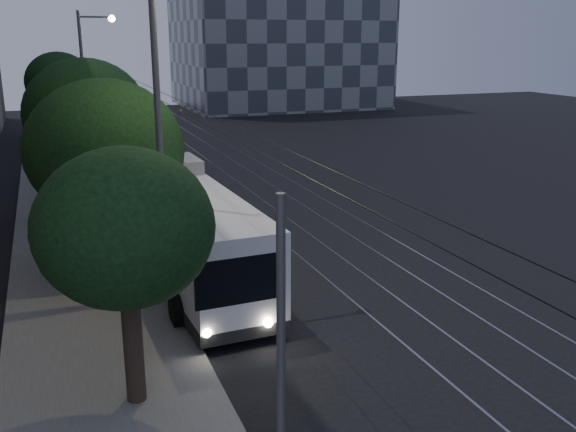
% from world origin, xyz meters
% --- Properties ---
extents(ground, '(120.00, 120.00, 0.00)m').
position_xyz_m(ground, '(0.00, 0.00, 0.00)').
color(ground, black).
rests_on(ground, ground).
extents(sidewalk, '(5.00, 90.00, 0.15)m').
position_xyz_m(sidewalk, '(-7.50, 20.00, 0.07)').
color(sidewalk, slate).
rests_on(sidewalk, ground).
extents(tram_rails, '(4.52, 90.00, 0.02)m').
position_xyz_m(tram_rails, '(2.50, 20.00, 0.01)').
color(tram_rails, '#94939C').
rests_on(tram_rails, ground).
extents(overhead_wires, '(2.23, 90.00, 6.00)m').
position_xyz_m(overhead_wires, '(-4.97, 20.00, 3.47)').
color(overhead_wires, black).
rests_on(overhead_wires, ground).
extents(building_distant_right, '(22.00, 18.00, 24.00)m').
position_xyz_m(building_distant_right, '(18.00, 55.00, 12.00)').
color(building_distant_right, '#3A414B').
rests_on(building_distant_right, ground).
extents(trolleybus, '(3.09, 12.38, 5.63)m').
position_xyz_m(trolleybus, '(-4.10, 2.75, 1.69)').
color(trolleybus, white).
rests_on(trolleybus, ground).
extents(pickup_silver, '(3.86, 6.31, 1.63)m').
position_xyz_m(pickup_silver, '(-3.47, 12.05, 0.82)').
color(pickup_silver, '#ABADB3').
rests_on(pickup_silver, ground).
extents(car_white_a, '(2.51, 4.06, 1.29)m').
position_xyz_m(car_white_a, '(-3.78, 17.80, 0.64)').
color(car_white_a, silver).
rests_on(car_white_a, ground).
extents(car_white_b, '(3.11, 4.85, 1.31)m').
position_xyz_m(car_white_b, '(-4.30, 20.70, 0.65)').
color(car_white_b, silver).
rests_on(car_white_b, ground).
extents(car_white_c, '(2.76, 4.28, 1.33)m').
position_xyz_m(car_white_c, '(-4.30, 24.57, 0.67)').
color(car_white_c, white).
rests_on(car_white_c, ground).
extents(car_white_d, '(2.37, 3.93, 1.25)m').
position_xyz_m(car_white_d, '(-2.70, 32.90, 0.63)').
color(car_white_d, silver).
rests_on(car_white_d, ground).
extents(tree_0, '(3.83, 3.83, 5.96)m').
position_xyz_m(tree_0, '(-6.96, -4.94, 4.21)').
color(tree_0, black).
rests_on(tree_0, ground).
extents(tree_1, '(5.41, 5.41, 6.79)m').
position_xyz_m(tree_1, '(-6.50, 4.25, 4.35)').
color(tree_1, black).
rests_on(tree_1, ground).
extents(tree_2, '(5.70, 5.70, 7.18)m').
position_xyz_m(tree_2, '(-6.50, 13.22, 4.60)').
color(tree_2, black).
rests_on(tree_2, ground).
extents(tree_3, '(4.08, 4.08, 5.81)m').
position_xyz_m(tree_3, '(-6.50, 20.63, 3.95)').
color(tree_3, black).
rests_on(tree_3, ground).
extents(tree_4, '(4.61, 4.61, 6.52)m').
position_xyz_m(tree_4, '(-6.50, 29.72, 4.43)').
color(tree_4, black).
rests_on(tree_4, ground).
extents(tree_5, '(5.19, 5.19, 6.93)m').
position_xyz_m(tree_5, '(-7.00, 36.27, 4.58)').
color(tree_5, black).
rests_on(tree_5, ground).
extents(streetlamp_near, '(2.73, 0.44, 11.46)m').
position_xyz_m(streetlamp_near, '(-4.77, 0.78, 6.82)').
color(streetlamp_near, '#5C5C5E').
rests_on(streetlamp_near, ground).
extents(streetlamp_far, '(2.34, 0.44, 9.64)m').
position_xyz_m(streetlamp_far, '(-5.36, 25.44, 5.83)').
color(streetlamp_far, '#5C5C5E').
rests_on(streetlamp_far, ground).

